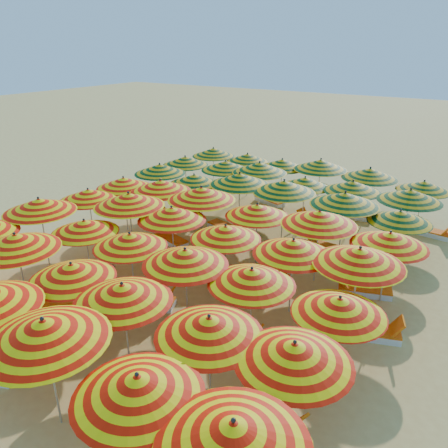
{
  "coord_description": "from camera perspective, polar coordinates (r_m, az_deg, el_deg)",
  "views": [
    {
      "loc": [
        7.83,
        -11.81,
        7.68
      ],
      "look_at": [
        0.0,
        0.5,
        1.6
      ],
      "focal_mm": 35.0,
      "sensor_mm": 36.0,
      "label": 1
    }
  ],
  "objects": [
    {
      "name": "umbrella_22",
      "position": [
        12.8,
        9.02,
        -3.02
      ],
      "size": [
        3.04,
        3.04,
        2.5
      ],
      "color": "silver",
      "rests_on": "ground"
    },
    {
      "name": "umbrella_7",
      "position": [
        14.02,
        -25.55,
        -2.14
      ],
      "size": [
        3.07,
        3.07,
        2.65
      ],
      "color": "silver",
      "rests_on": "ground"
    },
    {
      "name": "lounger_14",
      "position": [
        20.27,
        -5.14,
        0.73
      ],
      "size": [
        1.83,
        1.05,
        0.69
      ],
      "rotation": [
        0.0,
        0.0,
        -0.29
      ],
      "color": "white",
      "rests_on": "ground"
    },
    {
      "name": "umbrella_42",
      "position": [
        24.1,
        -1.39,
        9.36
      ],
      "size": [
        2.88,
        2.88,
        2.45
      ],
      "color": "silver",
      "rests_on": "ground"
    },
    {
      "name": "umbrella_13",
      "position": [
        15.09,
        -17.75,
        -0.3
      ],
      "size": [
        2.77,
        2.77,
        2.36
      ],
      "color": "silver",
      "rests_on": "ground"
    },
    {
      "name": "lounger_19",
      "position": [
        22.69,
        5.91,
        3.13
      ],
      "size": [
        1.83,
        1.11,
        0.69
      ],
      "rotation": [
        0.0,
        0.0,
        2.81
      ],
      "color": "white",
      "rests_on": "ground"
    },
    {
      "name": "umbrella_11",
      "position": [
        8.81,
        9.14,
        -16.29
      ],
      "size": [
        2.48,
        2.48,
        2.48
      ],
      "color": "silver",
      "rests_on": "ground"
    },
    {
      "name": "umbrella_9",
      "position": [
        10.68,
        -13.11,
        -8.77
      ],
      "size": [
        2.83,
        2.83,
        2.52
      ],
      "color": "silver",
      "rests_on": "ground"
    },
    {
      "name": "umbrella_46",
      "position": [
        20.56,
        18.51,
        6.28
      ],
      "size": [
        2.88,
        2.88,
        2.61
      ],
      "color": "silver",
      "rests_on": "ground"
    },
    {
      "name": "umbrella_19",
      "position": [
        16.21,
        -12.33,
        3.1
      ],
      "size": [
        2.71,
        2.71,
        2.73
      ],
      "color": "silver",
      "rests_on": "ground"
    },
    {
      "name": "umbrella_32",
      "position": [
        18.39,
        2.05,
        5.89
      ],
      "size": [
        3.08,
        3.08,
        2.71
      ],
      "color": "silver",
      "rests_on": "ground"
    },
    {
      "name": "umbrella_8",
      "position": [
        12.17,
        -19.27,
        -5.88
      ],
      "size": [
        3.03,
        3.03,
        2.42
      ],
      "color": "silver",
      "rests_on": "ground"
    },
    {
      "name": "umbrella_30",
      "position": [
        20.73,
        -8.39,
        7.13
      ],
      "size": [
        3.11,
        3.11,
        2.53
      ],
      "color": "silver",
      "rests_on": "ground"
    },
    {
      "name": "lounger_4",
      "position": [
        14.71,
        -22.35,
        -10.07
      ],
      "size": [
        1.82,
        1.25,
        0.69
      ],
      "rotation": [
        0.0,
        0.0,
        3.57
      ],
      "color": "white",
      "rests_on": "ground"
    },
    {
      "name": "umbrella_23",
      "position": [
        12.35,
        17.25,
        -4.1
      ],
      "size": [
        3.06,
        3.06,
        2.66
      ],
      "color": "silver",
      "rests_on": "ground"
    },
    {
      "name": "lounger_17",
      "position": [
        22.65,
        -3.5,
        3.17
      ],
      "size": [
        1.81,
        0.88,
        0.69
      ],
      "rotation": [
        0.0,
        0.0,
        -0.18
      ],
      "color": "white",
      "rests_on": "ground"
    },
    {
      "name": "ground",
      "position": [
        16.11,
        -0.96,
        -5.84
      ],
      "size": [
        120.0,
        120.0,
        0.0
      ],
      "primitive_type": "plane",
      "color": "#E1BE64",
      "rests_on": "ground"
    },
    {
      "name": "lounger_7",
      "position": [
        14.12,
        -9.75,
        -9.95
      ],
      "size": [
        1.82,
        1.17,
        0.69
      ],
      "rotation": [
        0.0,
        0.0,
        0.37
      ],
      "color": "white",
      "rests_on": "ground"
    },
    {
      "name": "umbrella_21",
      "position": [
        13.82,
        0.22,
        -1.11
      ],
      "size": [
        2.36,
        2.36,
        2.41
      ],
      "color": "silver",
      "rests_on": "ground"
    },
    {
      "name": "lounger_20",
      "position": [
        21.48,
        16.38,
        1.16
      ],
      "size": [
        1.81,
        0.9,
        0.69
      ],
      "rotation": [
        0.0,
        0.0,
        3.33
      ],
      "color": "white",
      "rests_on": "ground"
    },
    {
      "name": "umbrella_25",
      "position": [
        17.92,
        -8.29,
        4.95
      ],
      "size": [
        2.67,
        2.67,
        2.63
      ],
      "color": "silver",
      "rests_on": "ground"
    },
    {
      "name": "umbrella_24",
      "position": [
        19.07,
        -12.98,
        5.28
      ],
      "size": [
        2.99,
        2.99,
        2.48
      ],
      "color": "silver",
      "rests_on": "ground"
    },
    {
      "name": "umbrella_28",
      "position": [
        14.65,
        12.36,
        0.79
      ],
      "size": [
        3.08,
        3.08,
        2.68
      ],
      "color": "silver",
      "rests_on": "ground"
    },
    {
      "name": "umbrella_18",
      "position": [
        17.98,
        -17.29,
        3.67
      ],
      "size": [
        2.74,
        2.74,
        2.44
      ],
      "color": "silver",
      "rests_on": "ground"
    },
    {
      "name": "lounger_9",
      "position": [
        14.47,
        2.28,
        -8.73
      ],
      "size": [
        1.82,
        1.03,
        0.69
      ],
      "rotation": [
        0.0,
        0.0,
        0.28
      ],
      "color": "white",
      "rests_on": "ground"
    },
    {
      "name": "umbrella_29",
      "position": [
        14.11,
        20.82,
        -1.9
      ],
      "size": [
        2.99,
        2.99,
        2.47
      ],
      "color": "silver",
      "rests_on": "ground"
    },
    {
      "name": "lounger_15",
      "position": [
        19.2,
        0.28,
        -0.46
      ],
      "size": [
        1.82,
        0.94,
        0.69
      ],
      "rotation": [
        0.0,
        0.0,
        -0.22
      ],
      "color": "white",
      "rests_on": "ground"
    },
    {
      "name": "lounger_16",
      "position": [
        17.82,
        13.17,
        -2.99
      ],
      "size": [
        1.77,
        0.72,
        0.69
      ],
      "rotation": [
        0.0,
        0.0,
        3.06
      ],
      "color": "white",
      "rests_on": "ground"
    },
    {
      "name": "umbrella_41",
      "position": [
        18.17,
        23.12,
        3.45
      ],
      "size": [
        2.92,
        2.92,
        2.58
      ],
      "color": "silver",
      "rests_on": "ground"
    },
    {
      "name": "umbrella_43",
      "position": [
        23.21,
        3.08,
        8.63
      ],
      "size": [
        2.84,
        2.84,
        2.36
      ],
      "color": "silver",
      "rests_on": "ground"
    },
    {
      "name": "umbrella_15",
      "position": [
        12.03,
        -5.09,
        -4.33
      ],
      "size": [
        2.94,
        2.94,
        2.55
      ],
      "color": "silver",
      "rests_on": "ground"
    },
    {
      "name": "umbrella_17",
      "position": [
        10.54,
        14.82,
        -10.34
      ],
      "size": [
        2.65,
        2.65,
        2.36
      ],
      "color": "silver",
      "rests_on": "ground"
    },
    {
      "name": "lounger_21",
      "position": [
        20.74,
        25.32,
        -0.94
      ],
      "size": [
        1.79,
        0.77,
        0.69
      ],
      "rotation": [
        0.0,
        0.0,
        -0.11
      ],
      "color": "white",
      "rests_on": "ground"
    },
    {
      "name": "umbrella_45",
      "position": [
        21.26,
        12.5,
        7.59
      ],
      "size": [
        2.81,
        2.81,
        2.68
      ],
      "color": "silver",
      "rests_on": "ground"
    },
    {
      "name": "umbrella_3",
      "position": [
        9.55,
        -22.44,
        -12.77
      ],
      "size": [
        3.07,
        3.07,
        2.75
      ],
      "color": "silver",
      "rests_on": "ground"
    },
    {
      "name": "umbrella_10",
      "position": [
        9.38,
        -1.95,
        -13.21
      ],
      "size": [
        2.42,
        2.42,
        2.49
      ],
      "color": "silver",
      "rests_on": "ground"
    },
    {
      "name": "umbrella_16",
      "position": [
        11.25,
        3.64,
        -6.9
      ],
      "size": [
        2.45,
        2.45,
        2.43
      ],
      "color": "silver",
      "rests_on": "ground"
    },
    {
      "name": "umbrella_38",
      "position": [
        20.27,
        4.66,
        7.36
      ],
      "size": [
        2.63,
        2.63,
        2.69
      ],
      "color": "silver",
      "rests_on": "ground"
    },
    {
      "name": "umbrella_39",
      "position": [
        19.34,
        10.53,
        5.39
      ],
      "size": [
        2.89,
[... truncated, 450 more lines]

